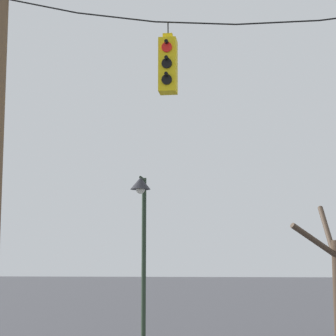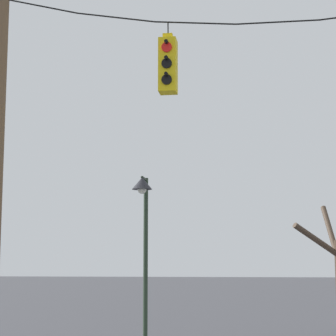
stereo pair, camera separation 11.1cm
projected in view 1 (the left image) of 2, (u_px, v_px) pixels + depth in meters
span_wire at (277, 9)px, 12.55m from camera, size 11.06×0.03×0.82m
traffic_light_near_right_pole at (168, 65)px, 12.67m from camera, size 0.34×0.46×1.41m
street_lamp at (142, 216)px, 17.13m from camera, size 0.53×0.91×4.64m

